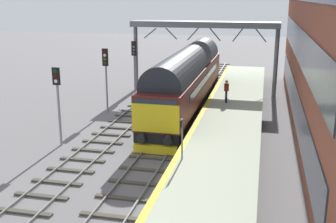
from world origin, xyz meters
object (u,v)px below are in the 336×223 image
Objects in this scene: signal_post_near at (58,96)px; signal_post_far at (134,59)px; waiting_passenger at (226,89)px; platform_number_sign at (182,133)px; signal_post_mid at (106,71)px; diesel_locomotive at (187,78)px.

signal_post_near is 14.41m from signal_post_far.
signal_post_far is at bearing 42.04° from waiting_passenger.
waiting_passenger is at bearing 85.05° from platform_number_sign.
waiting_passenger is (8.75, 0.89, -1.10)m from signal_post_mid.
signal_post_far is (-0.00, 6.92, -0.11)m from signal_post_mid.
signal_post_mid is at bearing 126.33° from platform_number_sign.
diesel_locomotive reaches higher than waiting_passenger.
signal_post_near is 8.36m from platform_number_sign.
diesel_locomotive is 10.97m from signal_post_near.
diesel_locomotive is 4.23× the size of signal_post_near.
diesel_locomotive is 4.07× the size of signal_post_mid.
diesel_locomotive is at bearing 58.48° from signal_post_near.
platform_number_sign reaches higher than waiting_passenger.
platform_number_sign is (2.03, -12.39, -0.18)m from diesel_locomotive.
waiting_passenger is at bearing 43.79° from signal_post_near.
waiting_passenger is (0.99, 11.44, -0.31)m from platform_number_sign.
signal_post_near is 0.96× the size of signal_post_mid.
signal_post_mid is at bearing -162.15° from diesel_locomotive.
signal_post_mid reaches higher than waiting_passenger.
diesel_locomotive is at bearing -41.52° from signal_post_far.
platform_number_sign is (7.76, -17.47, -0.69)m from signal_post_far.
signal_post_far is at bearing 90.00° from signal_post_mid.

